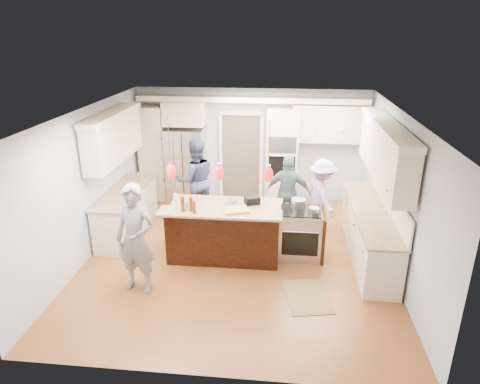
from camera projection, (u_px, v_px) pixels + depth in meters
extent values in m
plane|color=#A3562C|center=(238.00, 256.00, 8.04)|extent=(6.00, 6.00, 0.00)
cube|color=#B2BCC6|center=(251.00, 145.00, 10.34)|extent=(5.50, 0.04, 2.70)
cube|color=#B2BCC6|center=(209.00, 283.00, 4.77)|extent=(5.50, 0.04, 2.70)
cube|color=#B2BCC6|center=(89.00, 183.00, 7.82)|extent=(0.04, 6.00, 2.70)
cube|color=#B2BCC6|center=(398.00, 194.00, 7.29)|extent=(0.04, 6.00, 2.70)
cube|color=white|center=(238.00, 112.00, 7.07)|extent=(5.50, 6.00, 0.04)
cube|color=#B7B7BC|center=(186.00, 165.00, 10.32)|extent=(0.90, 0.70, 1.80)
cube|color=beige|center=(282.00, 158.00, 10.03)|extent=(0.72, 0.64, 2.30)
cube|color=black|center=(282.00, 145.00, 9.58)|extent=(0.60, 0.02, 0.35)
cube|color=black|center=(282.00, 166.00, 9.76)|extent=(0.60, 0.02, 0.50)
cylinder|color=#B7B7BC|center=(282.00, 156.00, 9.64)|extent=(0.55, 0.02, 0.02)
cube|color=beige|center=(154.00, 154.00, 10.36)|extent=(0.60, 0.58, 2.30)
cube|color=beige|center=(184.00, 113.00, 9.92)|extent=(0.95, 0.58, 0.55)
cube|color=beige|center=(329.00, 124.00, 9.78)|extent=(1.70, 0.35, 0.85)
cube|color=beige|center=(251.00, 99.00, 9.74)|extent=(5.30, 0.38, 0.12)
cube|color=#4C443A|center=(241.00, 157.00, 10.46)|extent=(0.90, 0.06, 2.10)
cube|color=white|center=(241.00, 113.00, 10.03)|extent=(1.04, 0.06, 0.10)
cube|color=beige|center=(368.00, 233.00, 7.93)|extent=(0.60, 3.00, 0.88)
cube|color=tan|center=(371.00, 211.00, 7.76)|extent=(0.64, 3.05, 0.04)
cube|color=beige|center=(385.00, 154.00, 7.36)|extent=(0.35, 3.00, 0.85)
cube|color=beige|center=(388.00, 126.00, 7.19)|extent=(0.37, 3.10, 0.10)
cube|color=beige|center=(127.00, 212.00, 8.86)|extent=(0.60, 2.20, 0.88)
cube|color=tan|center=(125.00, 191.00, 8.69)|extent=(0.64, 2.25, 0.04)
cube|color=beige|center=(114.00, 139.00, 8.31)|extent=(0.35, 2.20, 0.85)
cube|color=beige|center=(112.00, 115.00, 8.14)|extent=(0.37, 2.30, 0.10)
cube|color=black|center=(226.00, 230.00, 8.04)|extent=(2.00, 1.00, 0.88)
cube|color=tan|center=(225.00, 208.00, 7.88)|extent=(2.10, 1.10, 0.04)
cube|color=black|center=(221.00, 239.00, 7.49)|extent=(2.00, 0.12, 1.08)
cube|color=tan|center=(220.00, 213.00, 7.16)|extent=(2.10, 0.42, 0.04)
cube|color=black|center=(252.00, 200.00, 8.00)|extent=(0.33, 0.30, 0.14)
cube|color=#B7B7BC|center=(300.00, 233.00, 7.91)|extent=(0.76, 0.66, 0.90)
cube|color=black|center=(300.00, 244.00, 7.61)|extent=(0.65, 0.01, 0.45)
cube|color=black|center=(301.00, 211.00, 7.74)|extent=(0.72, 0.59, 0.02)
cube|color=black|center=(322.00, 235.00, 7.87)|extent=(0.06, 0.71, 0.88)
cylinder|color=black|center=(169.00, 140.00, 6.83)|extent=(0.01, 0.01, 0.75)
ellipsoid|color=red|center=(171.00, 171.00, 7.02)|extent=(0.15, 0.15, 0.26)
cylinder|color=black|center=(219.00, 142.00, 6.75)|extent=(0.01, 0.01, 0.75)
ellipsoid|color=red|center=(219.00, 173.00, 6.94)|extent=(0.15, 0.15, 0.26)
cylinder|color=black|center=(269.00, 143.00, 6.67)|extent=(0.01, 0.01, 0.75)
ellipsoid|color=red|center=(268.00, 175.00, 6.86)|extent=(0.15, 0.15, 0.26)
imported|color=slate|center=(136.00, 239.00, 6.72)|extent=(0.72, 0.53, 1.81)
imported|color=navy|center=(196.00, 180.00, 9.30)|extent=(1.08, 0.98, 1.81)
imported|color=slate|center=(288.00, 193.00, 8.86)|extent=(0.98, 0.50, 1.61)
imported|color=#AE90C2|center=(322.00, 196.00, 8.81)|extent=(0.86, 1.12, 1.54)
cube|color=olive|center=(307.00, 296.00, 6.81)|extent=(0.83, 1.07, 0.01)
cylinder|color=silver|center=(175.00, 202.00, 7.22)|extent=(0.07, 0.07, 0.28)
cylinder|color=#4B2F0D|center=(183.00, 204.00, 7.14)|extent=(0.09, 0.09, 0.27)
cylinder|color=#4B2F0D|center=(194.00, 207.00, 7.07)|extent=(0.06, 0.06, 0.22)
cylinder|color=#4B2F0D|center=(191.00, 204.00, 7.16)|extent=(0.07, 0.07, 0.25)
cylinder|color=#B7B7BC|center=(187.00, 206.00, 7.23)|extent=(0.07, 0.07, 0.12)
cube|color=tan|center=(236.00, 210.00, 7.20)|extent=(0.49, 0.41, 0.03)
cylinder|color=#B7B7BC|center=(299.00, 203.00, 7.85)|extent=(0.27, 0.27, 0.16)
cylinder|color=#B7B7BC|center=(314.00, 210.00, 7.62)|extent=(0.19, 0.19, 0.10)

